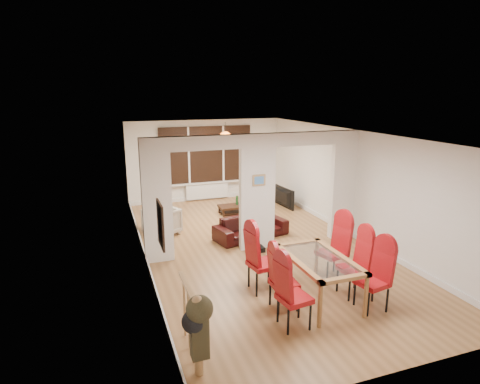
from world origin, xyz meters
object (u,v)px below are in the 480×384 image
dining_chair_ra (372,278)px  coffee_table (237,209)px  dining_chair_la (294,293)px  bowl (243,204)px  dining_chair_rc (332,249)px  sofa (251,227)px  bottle (237,200)px  armchair (162,221)px  person (160,197)px  television (281,197)px  dining_table (318,278)px  dining_chair_lc (263,259)px  dining_chair_rb (354,265)px  dining_chair_lb (284,279)px

dining_chair_ra → coffee_table: 5.79m
dining_chair_la → coffee_table: 5.92m
bowl → dining_chair_rc: bearing=-88.3°
sofa → bottle: sofa is taller
dining_chair_rc → sofa: bearing=91.0°
dining_chair_rc → dining_chair_ra: bearing=-103.1°
sofa → armchair: size_ratio=2.44×
dining_chair_rc → person: bearing=110.7°
television → bottle: (-1.47, -0.10, 0.08)m
sofa → bowl: size_ratio=9.29×
dining_table → sofa: size_ratio=0.90×
dining_chair_la → dining_chair_lc: dining_chair_lc is taller
dining_chair_la → sofa: (0.75, 3.78, -0.29)m
person → dining_chair_rb: bearing=6.2°
television → coffee_table: bearing=89.7°
dining_table → television: 5.63m
dining_chair_lb → coffee_table: bearing=82.3°
dining_table → dining_chair_rc: (0.65, 0.63, 0.20)m
dining_chair_ra → dining_chair_rc: 1.20m
dining_table → coffee_table: bearing=86.4°
person → sofa: bearing=32.4°
person → bowl: size_ratio=8.95×
dining_chair_lc → sofa: 2.69m
dining_chair_rb → dining_chair_rc: dining_chair_rc is taller
dining_table → person: person is taller
armchair → dining_table: bearing=-1.3°
dining_chair_rc → bowl: (-0.14, 4.57, -0.32)m
dining_chair_rb → television: bearing=77.3°
coffee_table → bowl: (0.19, 0.00, 0.15)m
dining_chair_la → dining_chair_lb: bearing=72.9°
dining_chair_lb → dining_chair_rb: (1.33, 0.01, 0.04)m
armchair → person: bearing=145.3°
dining_chair_lc → bottle: size_ratio=4.23×
dining_chair_la → television: size_ratio=1.04×
dining_chair_lc → dining_chair_rb: (1.41, -0.68, -0.03)m
dining_chair_rc → bottle: size_ratio=4.21×
dining_table → dining_chair_ra: (0.66, -0.57, 0.17)m
dining_chair_ra → bowl: size_ratio=5.67×
dining_chair_la → dining_chair_rc: 1.87m
armchair → dining_chair_ra: bearing=2.2°
dining_chair_rc → television: dining_chair_rc is taller
person → dining_chair_lc: bearing=-6.3°
armchair → television: 4.03m
dining_chair_lb → armchair: bearing=111.0°
dining_chair_rc → sofa: (-0.66, 2.55, -0.32)m
coffee_table → television: bearing=5.4°
dining_chair_rb → person: bearing=119.3°
dining_chair_la → dining_chair_lc: bearing=81.7°
sofa → bottle: (0.34, 2.06, 0.12)m
television → bowl: television is taller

